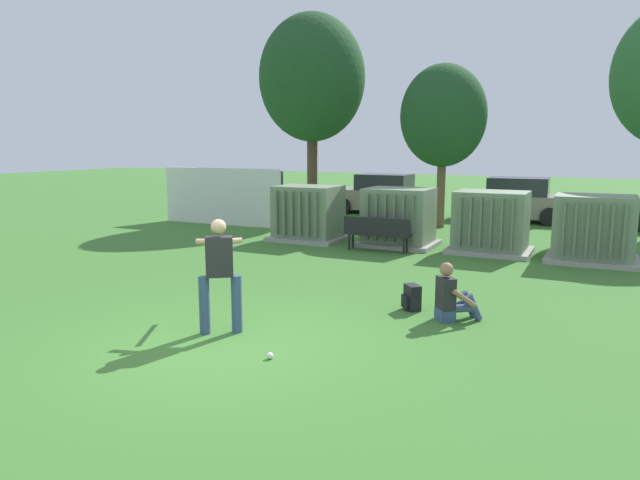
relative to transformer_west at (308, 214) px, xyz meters
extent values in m
plane|color=#3D752D|center=(3.08, -8.78, -0.79)|extent=(96.00, 96.00, 0.00)
cube|color=white|center=(-4.34, 1.72, 0.21)|extent=(4.80, 0.12, 2.00)
cube|color=#9E9B93|center=(0.00, 0.01, -0.73)|extent=(2.10, 1.70, 0.12)
cube|color=gray|center=(0.00, 0.01, 0.08)|extent=(1.80, 1.40, 1.50)
cube|color=#63755B|center=(-0.64, -0.75, 0.08)|extent=(0.06, 0.12, 1.27)
cube|color=#63755B|center=(-0.38, -0.75, 0.08)|extent=(0.06, 0.12, 1.27)
cube|color=#63755B|center=(-0.13, -0.75, 0.08)|extent=(0.06, 0.12, 1.27)
cube|color=#63755B|center=(0.13, -0.75, 0.08)|extent=(0.06, 0.12, 1.27)
cube|color=#63755B|center=(0.38, -0.75, 0.08)|extent=(0.06, 0.12, 1.27)
cube|color=#63755B|center=(0.64, -0.75, 0.08)|extent=(0.06, 0.12, 1.27)
cube|color=#9E9B93|center=(2.70, 0.29, -0.73)|extent=(2.10, 1.70, 0.12)
cube|color=gray|center=(2.70, 0.29, 0.08)|extent=(1.80, 1.40, 1.50)
cube|color=#63755B|center=(2.06, -0.47, 0.08)|extent=(0.06, 0.12, 1.27)
cube|color=#63755B|center=(2.32, -0.47, 0.08)|extent=(0.06, 0.12, 1.27)
cube|color=#63755B|center=(2.57, -0.47, 0.08)|extent=(0.06, 0.12, 1.27)
cube|color=#63755B|center=(2.83, -0.47, 0.08)|extent=(0.06, 0.12, 1.27)
cube|color=#63755B|center=(3.08, -0.47, 0.08)|extent=(0.06, 0.12, 1.27)
cube|color=#63755B|center=(3.34, -0.47, 0.08)|extent=(0.06, 0.12, 1.27)
cube|color=#9E9B93|center=(5.22, 0.31, -0.73)|extent=(2.10, 1.70, 0.12)
cube|color=gray|center=(5.22, 0.31, 0.08)|extent=(1.80, 1.40, 1.50)
cube|color=#63755B|center=(4.58, -0.45, 0.08)|extent=(0.06, 0.12, 1.27)
cube|color=#63755B|center=(4.84, -0.45, 0.08)|extent=(0.06, 0.12, 1.27)
cube|color=#63755B|center=(5.09, -0.45, 0.08)|extent=(0.06, 0.12, 1.27)
cube|color=#63755B|center=(5.35, -0.45, 0.08)|extent=(0.06, 0.12, 1.27)
cube|color=#63755B|center=(5.60, -0.45, 0.08)|extent=(0.06, 0.12, 1.27)
cube|color=#63755B|center=(5.86, -0.45, 0.08)|extent=(0.06, 0.12, 1.27)
cube|color=#9E9B93|center=(7.67, 0.14, -0.73)|extent=(2.10, 1.70, 0.12)
cube|color=gray|center=(7.67, 0.14, 0.08)|extent=(1.80, 1.40, 1.50)
cube|color=#63755B|center=(7.04, -0.62, 0.08)|extent=(0.06, 0.12, 1.27)
cube|color=#63755B|center=(7.29, -0.62, 0.08)|extent=(0.06, 0.12, 1.27)
cube|color=#63755B|center=(7.55, -0.62, 0.08)|extent=(0.06, 0.12, 1.27)
cube|color=#63755B|center=(7.80, -0.62, 0.08)|extent=(0.06, 0.12, 1.27)
cube|color=#63755B|center=(8.06, -0.62, 0.08)|extent=(0.06, 0.12, 1.27)
cube|color=#63755B|center=(8.31, -0.62, 0.08)|extent=(0.06, 0.12, 1.27)
cube|color=black|center=(2.48, -0.78, -0.34)|extent=(1.81, 0.44, 0.05)
cube|color=black|center=(2.49, -0.96, -0.09)|extent=(1.80, 0.08, 0.44)
cylinder|color=black|center=(1.71, -0.66, -0.58)|extent=(0.06, 0.06, 0.42)
cylinder|color=black|center=(3.24, -0.62, -0.58)|extent=(0.06, 0.06, 0.42)
cylinder|color=black|center=(1.72, -0.94, -0.58)|extent=(0.06, 0.06, 0.42)
cylinder|color=black|center=(3.25, -0.90, -0.58)|extent=(0.06, 0.06, 0.42)
cylinder|color=#384C75|center=(2.53, -8.41, -0.35)|extent=(0.16, 0.16, 0.88)
cylinder|color=#384C75|center=(2.92, -8.13, -0.35)|extent=(0.16, 0.16, 0.88)
cube|color=#262628|center=(2.73, -8.27, 0.39)|extent=(0.47, 0.43, 0.60)
sphere|color=tan|center=(2.73, -8.27, 0.84)|extent=(0.23, 0.23, 0.23)
cylinder|color=tan|center=(2.44, -8.02, 0.55)|extent=(0.54, 0.23, 0.09)
cylinder|color=tan|center=(2.58, -7.92, 0.55)|extent=(0.39, 0.49, 0.09)
cylinder|color=#A5723F|center=(2.12, -7.41, 0.48)|extent=(0.54, 0.73, 0.21)
sphere|color=#A5723F|center=(2.36, -7.76, 0.55)|extent=(0.08, 0.08, 0.08)
sphere|color=white|center=(3.95, -8.90, -0.74)|extent=(0.09, 0.09, 0.09)
cube|color=#384C75|center=(5.63, -6.17, -0.69)|extent=(0.39, 0.42, 0.20)
cube|color=#262628|center=(5.63, -6.17, -0.33)|extent=(0.39, 0.42, 0.52)
sphere|color=#9E7051|center=(5.63, -6.17, 0.06)|extent=(0.22, 0.22, 0.22)
cylinder|color=#384C75|center=(5.75, -5.96, -0.57)|extent=(0.44, 0.37, 0.13)
cylinder|color=#384C75|center=(5.94, -5.83, -0.56)|extent=(0.31, 0.27, 0.46)
cylinder|color=#384C75|center=(5.87, -6.12, -0.57)|extent=(0.44, 0.37, 0.13)
cylinder|color=#384C75|center=(6.05, -5.99, -0.56)|extent=(0.31, 0.27, 0.46)
cylinder|color=#9E7051|center=(5.67, -5.85, -0.37)|extent=(0.38, 0.31, 0.32)
cylinder|color=#9E7051|center=(5.94, -6.23, -0.37)|extent=(0.38, 0.31, 0.32)
cube|color=black|center=(4.97, -5.80, -0.57)|extent=(0.36, 0.37, 0.44)
cube|color=black|center=(4.87, -5.89, -0.63)|extent=(0.19, 0.21, 0.22)
cylinder|color=#4C3828|center=(-2.45, 5.17, 0.85)|extent=(0.40, 0.40, 3.28)
ellipsoid|color=#1E4723|center=(-2.45, 5.17, 4.54)|extent=(4.04, 4.04, 4.80)
cylinder|color=brown|center=(2.84, 4.41, 0.38)|extent=(0.29, 0.29, 2.33)
ellipsoid|color=#1E4723|center=(2.84, 4.41, 2.99)|extent=(2.87, 2.87, 3.40)
cube|color=black|center=(-6.51, 7.13, -0.21)|extent=(4.38, 2.21, 0.80)
cube|color=#262B33|center=(-6.36, 7.11, 0.51)|extent=(2.28, 1.81, 0.64)
cylinder|color=black|center=(-7.90, 6.44, -0.47)|extent=(0.66, 0.30, 0.64)
cylinder|color=black|center=(-7.69, 8.13, -0.47)|extent=(0.66, 0.30, 0.64)
cylinder|color=black|center=(-5.32, 6.12, -0.47)|extent=(0.66, 0.30, 0.64)
cylinder|color=black|center=(-5.11, 7.81, -0.47)|extent=(0.66, 0.30, 0.64)
cube|color=gray|center=(-0.42, 7.43, -0.21)|extent=(4.20, 1.71, 0.80)
cube|color=#262B33|center=(-0.27, 7.43, 0.51)|extent=(2.10, 1.57, 0.64)
cylinder|color=black|center=(-1.72, 6.58, -0.47)|extent=(0.64, 0.22, 0.64)
cylinder|color=black|center=(-1.72, 8.28, -0.47)|extent=(0.64, 0.22, 0.64)
cylinder|color=black|center=(0.89, 6.59, -0.47)|extent=(0.64, 0.22, 0.64)
cylinder|color=black|center=(0.88, 8.29, -0.47)|extent=(0.64, 0.22, 0.64)
cube|color=gray|center=(4.86, 7.23, -0.21)|extent=(4.25, 1.84, 0.80)
cube|color=#262B33|center=(5.01, 7.23, 0.51)|extent=(2.15, 1.63, 0.64)
cylinder|color=black|center=(3.59, 6.33, -0.47)|extent=(0.65, 0.24, 0.64)
cylinder|color=black|center=(3.53, 8.03, -0.47)|extent=(0.65, 0.24, 0.64)
cylinder|color=black|center=(6.19, 6.42, -0.47)|extent=(0.65, 0.24, 0.64)
cylinder|color=black|center=(6.14, 8.12, -0.47)|extent=(0.65, 0.24, 0.64)
cylinder|color=black|center=(8.94, 7.81, -0.47)|extent=(0.66, 0.28, 0.64)
camera|label=1|loc=(7.78, -15.26, 2.04)|focal=32.68mm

